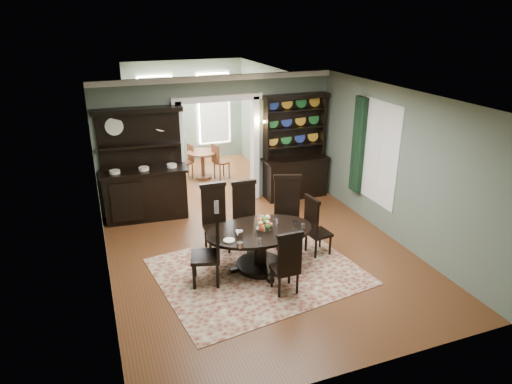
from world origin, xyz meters
TOP-DOWN VIEW (x-y plane):
  - room at (0.00, 0.04)m, footprint 5.51×6.01m
  - parlor at (0.00, 5.53)m, footprint 3.51×3.50m
  - doorway_trim at (0.00, 3.00)m, footprint 2.08×0.25m
  - right_window at (2.69, 0.93)m, footprint 0.15×1.47m
  - wall_sconce at (0.95, 2.85)m, footprint 0.27×0.21m
  - rug at (-0.27, -0.32)m, footprint 3.72×3.19m
  - dining_table at (-0.19, -0.20)m, footprint 1.93×1.80m
  - centerpiece at (-0.12, -0.25)m, footprint 1.49×0.96m
  - chair_far_left at (-0.73, 0.79)m, footprint 0.51×0.47m
  - chair_far_mid at (-0.12, 0.77)m, footprint 0.50×0.47m
  - chair_far_right at (0.65, 0.50)m, footprint 0.65×0.63m
  - chair_end_left at (-1.10, -0.37)m, footprint 0.61×0.63m
  - chair_end_right at (0.94, -0.10)m, footprint 0.46×0.48m
  - chair_near at (-0.07, -1.12)m, footprint 0.44×0.40m
  - sideboard at (-1.77, 2.71)m, footprint 1.90×0.80m
  - welsh_dresser at (1.84, 2.73)m, footprint 1.61×0.60m
  - parlor_table at (0.03, 4.75)m, footprint 0.82×0.82m
  - parlor_chair_left at (-0.34, 4.97)m, footprint 0.42×0.41m
  - parlor_chair_right at (0.44, 4.54)m, footprint 0.45×0.44m

SIDE VIEW (x-z plane):
  - rug at x=-0.27m, z-range 0.00..0.01m
  - parlor_chair_left at x=-0.34m, z-range 0.03..0.96m
  - parlor_table at x=0.03m, z-range 0.12..0.87m
  - dining_table at x=-0.19m, z-range 0.15..0.90m
  - parlor_chair_right at x=0.44m, z-range 0.03..1.02m
  - chair_near at x=-0.07m, z-range 0.03..1.18m
  - chair_end_right at x=0.94m, z-range 0.03..1.21m
  - chair_far_mid at x=-0.12m, z-range 0.03..1.33m
  - chair_far_left at x=-0.73m, z-range 0.03..1.36m
  - chair_end_left at x=-1.10m, z-range 0.04..1.44m
  - chair_far_right at x=0.65m, z-range 0.04..1.44m
  - centerpiece at x=-0.12m, z-range 0.70..0.95m
  - sideboard at x=-1.77m, z-range -0.37..2.07m
  - welsh_dresser at x=1.84m, z-range -0.35..2.16m
  - parlor at x=0.00m, z-range 0.01..3.02m
  - room at x=0.00m, z-range 0.07..3.08m
  - right_window at x=2.69m, z-range 0.54..2.66m
  - doorway_trim at x=0.00m, z-range 0.33..2.90m
  - wall_sconce at x=0.95m, z-range 1.79..1.99m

